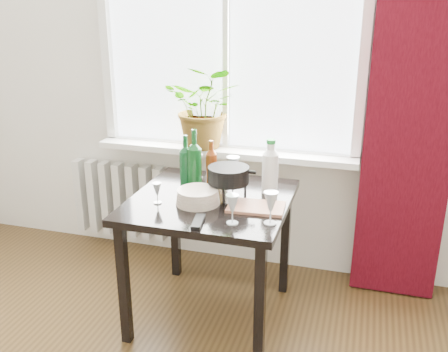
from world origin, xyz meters
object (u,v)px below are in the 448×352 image
(wineglass_back_left, at_px, (198,166))
(tv_remote, at_px, (198,222))
(wineglass_front_left, at_px, (157,193))
(wineglass_back_center, at_px, (233,171))
(wine_bottle_left, at_px, (186,160))
(plate_stack, at_px, (198,197))
(wineglass_front_right, at_px, (232,209))
(cleaning_bottle, at_px, (270,166))
(potted_plant, at_px, (206,107))
(cutting_board, at_px, (256,207))
(wineglass_far_right, at_px, (271,208))
(table, at_px, (211,213))
(fondue_pot, at_px, (229,182))
(wine_bottle_right, at_px, (194,159))
(bottle_amber, at_px, (211,162))
(radiator, at_px, (127,200))

(wineglass_back_left, distance_m, tv_remote, 0.65)
(wineglass_front_left, bearing_deg, wineglass_back_center, 47.98)
(wine_bottle_left, xyz_separation_m, plate_stack, (0.15, -0.24, -0.11))
(wineglass_front_right, height_order, wineglass_back_left, same)
(cleaning_bottle, bearing_deg, wineglass_front_right, -101.16)
(potted_plant, xyz_separation_m, wineglass_back_center, (0.29, -0.39, -0.28))
(tv_remote, bearing_deg, wine_bottle_left, 107.34)
(potted_plant, height_order, wineglass_back_center, potted_plant)
(tv_remote, distance_m, cutting_board, 0.34)
(wineglass_front_right, distance_m, wineglass_far_right, 0.18)
(table, height_order, fondue_pot, fondue_pot)
(wine_bottle_right, relative_size, wineglass_far_right, 2.07)
(bottle_amber, xyz_separation_m, wineglass_front_left, (-0.19, -0.36, -0.08))
(wineglass_back_left, bearing_deg, cutting_board, -38.88)
(wine_bottle_right, xyz_separation_m, wineglass_back_center, (0.20, 0.08, -0.08))
(wineglass_back_center, xyz_separation_m, wineglass_back_left, (-0.24, 0.08, -0.02))
(wine_bottle_right, xyz_separation_m, tv_remote, (0.18, -0.45, -0.17))
(plate_stack, bearing_deg, cutting_board, 3.86)
(potted_plant, xyz_separation_m, wineglass_front_left, (-0.03, -0.74, -0.31))
(wineglass_far_right, bearing_deg, wineglass_back_center, 125.27)
(wineglass_front_left, distance_m, cutting_board, 0.53)
(potted_plant, distance_m, cleaning_bottle, 0.69)
(table, distance_m, wineglass_back_left, 0.37)
(bottle_amber, relative_size, wineglass_back_center, 1.45)
(wine_bottle_left, xyz_separation_m, wineglass_front_right, (0.40, -0.43, -0.08))
(table, height_order, wine_bottle_left, wine_bottle_left)
(wine_bottle_left, xyz_separation_m, wineglass_far_right, (0.57, -0.38, -0.07))
(fondue_pot, distance_m, cutting_board, 0.23)
(wineglass_back_center, xyz_separation_m, cutting_board, (0.20, -0.27, -0.08))
(table, relative_size, wineglass_back_center, 4.58)
(bottle_amber, bearing_deg, tv_remote, -79.16)
(wineglass_front_right, xyz_separation_m, wineglass_back_center, (-0.13, 0.48, 0.02))
(plate_stack, bearing_deg, wine_bottle_right, 113.03)
(potted_plant, relative_size, wine_bottle_right, 1.53)
(wine_bottle_left, bearing_deg, wine_bottle_right, -18.13)
(cleaning_bottle, relative_size, wineglass_far_right, 1.87)
(wine_bottle_right, distance_m, wineglass_back_center, 0.23)
(cleaning_bottle, relative_size, wineglass_back_left, 2.07)
(potted_plant, bearing_deg, wineglass_far_right, -54.20)
(wine_bottle_left, bearing_deg, wineglass_front_left, -100.00)
(radiator, relative_size, table, 0.94)
(wineglass_far_right, height_order, fondue_pot, fondue_pot)
(cutting_board, bearing_deg, fondue_pot, 148.11)
(table, height_order, potted_plant, potted_plant)
(wineglass_front_right, distance_m, wineglass_back_center, 0.50)
(potted_plant, bearing_deg, bottle_amber, -67.72)
(wineglass_front_left, bearing_deg, wineglass_front_right, -16.49)
(wineglass_back_center, bearing_deg, table, -108.80)
(wineglass_front_left, height_order, fondue_pot, fondue_pot)
(wine_bottle_right, height_order, cutting_board, wine_bottle_right)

